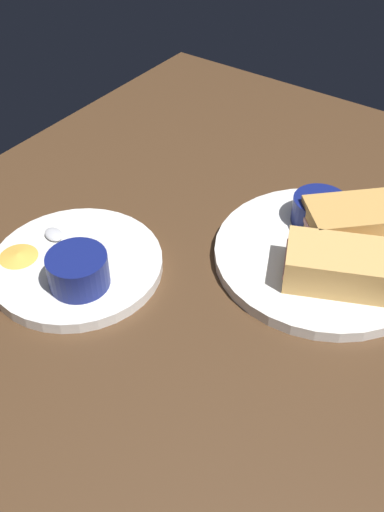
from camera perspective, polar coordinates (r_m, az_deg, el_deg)
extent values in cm
cube|color=#4C331E|center=(76.25, 8.12, -5.21)|extent=(110.00, 110.00, 3.00)
cylinder|color=white|center=(81.46, 12.39, 0.04)|extent=(28.95, 28.95, 1.60)
cube|color=tan|center=(75.57, 13.88, -0.90)|extent=(14.97, 12.23, 4.80)
cube|color=#DB938E|center=(75.57, 13.88, -0.90)|extent=(14.96, 11.78, 0.80)
cube|color=tan|center=(82.96, 15.32, 3.21)|extent=(14.63, 14.50, 4.80)
cube|color=#DB938E|center=(82.96, 15.32, 3.21)|extent=(14.39, 14.25, 0.80)
cylinder|color=navy|center=(84.74, 12.11, 4.34)|extent=(7.57, 7.57, 3.79)
cylinder|color=black|center=(83.87, 12.26, 5.15)|extent=(6.21, 6.21, 0.60)
cube|color=silver|center=(78.08, 12.29, -1.07)|extent=(3.36, 5.20, 0.40)
ellipsoid|color=silver|center=(82.11, 12.12, 1.60)|extent=(3.47, 3.86, 0.80)
cylinder|color=white|center=(79.64, -10.98, -0.84)|extent=(22.57, 22.57, 1.60)
cylinder|color=navy|center=(74.36, -10.88, -1.36)|extent=(7.60, 7.60, 4.40)
cylinder|color=olive|center=(73.16, -11.06, -0.34)|extent=(6.23, 6.23, 0.60)
cube|color=silver|center=(79.39, -11.30, -0.04)|extent=(5.49, 2.40, 0.40)
ellipsoid|color=silver|center=(83.24, -13.13, 2.04)|extent=(3.71, 3.05, 0.80)
cone|color=orange|center=(78.74, -12.30, -0.59)|extent=(5.84, 5.84, 0.60)
cone|color=gold|center=(81.30, -16.35, 0.11)|extent=(5.76, 5.76, 0.60)
cone|color=gold|center=(77.31, -11.23, -1.34)|extent=(4.49, 4.49, 0.60)
cone|color=gold|center=(74.53, -10.81, -3.26)|extent=(6.14, 6.14, 0.60)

